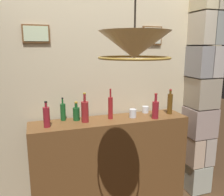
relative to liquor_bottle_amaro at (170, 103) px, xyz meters
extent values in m
cube|color=beige|center=(-0.73, 0.28, 0.12)|extent=(3.26, 0.08, 2.77)
cube|color=brown|center=(-1.45, 0.23, 0.78)|extent=(0.27, 0.03, 0.18)
cube|color=beige|center=(-1.45, 0.21, 0.78)|extent=(0.24, 0.01, 0.15)
cube|color=brown|center=(-0.15, 0.23, 0.78)|extent=(0.25, 0.03, 0.21)
cube|color=beige|center=(-0.15, 0.21, 0.78)|extent=(0.22, 0.01, 0.18)
cube|color=#B3B8A8|center=(0.51, 0.11, -1.08)|extent=(0.30, 0.38, 0.37)
cube|color=beige|center=(0.42, 0.11, -0.69)|extent=(0.16, 0.38, 0.37)
cube|color=#BDAFA2|center=(0.60, 0.11, -0.69)|extent=(0.16, 0.38, 0.37)
cube|color=#AC958D|center=(0.51, 0.11, -0.30)|extent=(0.34, 0.38, 0.37)
cube|color=tan|center=(0.51, 0.11, 0.09)|extent=(0.32, 0.38, 0.37)
cube|color=gray|center=(0.42, 0.11, 0.48)|extent=(0.17, 0.38, 0.37)
cube|color=#BCB5AE|center=(0.60, 0.11, 0.48)|extent=(0.15, 0.38, 0.37)
cube|color=beige|center=(0.42, 0.11, 0.86)|extent=(0.16, 0.38, 0.37)
cube|color=#929892|center=(0.60, 0.11, 0.86)|extent=(0.17, 0.38, 0.37)
cube|color=brown|center=(-0.73, 0.00, -0.70)|extent=(1.73, 0.39, 1.14)
cylinder|color=#5B3B12|center=(0.00, 0.00, -0.01)|extent=(0.06, 0.06, 0.24)
cylinder|color=#5B3B12|center=(0.00, 0.00, 0.13)|extent=(0.03, 0.03, 0.04)
cylinder|color=maroon|center=(0.00, 0.00, 0.16)|extent=(0.03, 0.03, 0.01)
cylinder|color=maroon|center=(-0.73, 0.03, -0.01)|extent=(0.05, 0.05, 0.24)
cylinder|color=maroon|center=(-0.73, 0.03, 0.16)|extent=(0.02, 0.02, 0.08)
cylinder|color=maroon|center=(-0.73, 0.03, 0.20)|extent=(0.02, 0.02, 0.01)
cylinder|color=maroon|center=(-1.02, 0.00, -0.02)|extent=(0.08, 0.08, 0.22)
cylinder|color=maroon|center=(-1.02, 0.00, 0.13)|extent=(0.03, 0.03, 0.08)
cylinder|color=#B7932D|center=(-1.02, 0.00, 0.18)|extent=(0.03, 0.03, 0.01)
cylinder|color=#195222|center=(-1.23, 0.13, -0.03)|extent=(0.06, 0.06, 0.18)
cylinder|color=#195222|center=(-1.23, 0.13, 0.09)|extent=(0.02, 0.02, 0.06)
cylinder|color=black|center=(-1.23, 0.13, 0.12)|extent=(0.02, 0.02, 0.01)
cylinder|color=#195223|center=(-1.09, 0.09, -0.06)|extent=(0.07, 0.07, 0.14)
cylinder|color=#195223|center=(-1.09, 0.09, 0.04)|extent=(0.03, 0.03, 0.05)
cylinder|color=#B7932D|center=(-1.09, 0.09, 0.07)|extent=(0.03, 0.03, 0.01)
cylinder|color=#B3C8BD|center=(-1.40, 0.13, -0.05)|extent=(0.05, 0.05, 0.15)
cylinder|color=#B3C8BD|center=(-1.40, 0.13, 0.05)|extent=(0.02, 0.02, 0.06)
cylinder|color=maroon|center=(-1.40, 0.13, 0.09)|extent=(0.02, 0.02, 0.01)
cylinder|color=maroon|center=(-0.25, -0.12, -0.03)|extent=(0.07, 0.07, 0.19)
cylinder|color=maroon|center=(-0.25, -0.12, 0.10)|extent=(0.03, 0.03, 0.08)
cylinder|color=maroon|center=(-0.25, -0.12, 0.15)|extent=(0.03, 0.03, 0.01)
cylinder|color=maroon|center=(-1.41, -0.04, -0.03)|extent=(0.06, 0.06, 0.20)
cylinder|color=maroon|center=(-1.41, -0.04, 0.10)|extent=(0.02, 0.02, 0.05)
cylinder|color=black|center=(-1.41, -0.04, 0.13)|extent=(0.03, 0.03, 0.01)
cylinder|color=silver|center=(-0.47, 0.00, -0.08)|extent=(0.08, 0.08, 0.09)
cylinder|color=silver|center=(-0.25, 0.13, -0.09)|extent=(0.08, 0.08, 0.08)
cone|color=beige|center=(-0.87, -0.91, 0.66)|extent=(0.47, 0.47, 0.18)
torus|color=#AD8433|center=(-0.87, -0.91, 0.58)|extent=(0.47, 0.47, 0.02)
camera|label=1|loc=(-1.49, -2.34, 0.65)|focal=37.64mm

